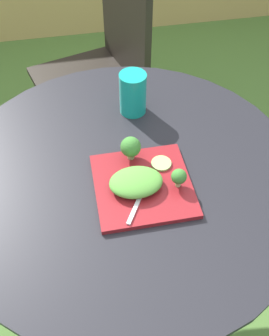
{
  "coord_description": "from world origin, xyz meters",
  "views": [
    {
      "loc": [
        -0.11,
        -0.68,
        1.53
      ],
      "look_at": [
        0.02,
        -0.03,
        0.79
      ],
      "focal_mm": 42.1,
      "sensor_mm": 36.0,
      "label": 1
    }
  ],
  "objects_px": {
    "drinking_glass": "(133,95)",
    "fork": "(139,195)",
    "patio_chair": "(104,61)",
    "salad_plate": "(143,185)"
  },
  "relations": [
    {
      "from": "salad_plate",
      "to": "drinking_glass",
      "type": "height_order",
      "value": "drinking_glass"
    },
    {
      "from": "patio_chair",
      "to": "drinking_glass",
      "type": "relative_size",
      "value": 6.92
    },
    {
      "from": "fork",
      "to": "salad_plate",
      "type": "bearing_deg",
      "value": 65.56
    },
    {
      "from": "fork",
      "to": "patio_chair",
      "type": "bearing_deg",
      "value": 88.3
    },
    {
      "from": "drinking_glass",
      "to": "fork",
      "type": "distance_m",
      "value": 0.34
    },
    {
      "from": "patio_chair",
      "to": "fork",
      "type": "relative_size",
      "value": 6.36
    },
    {
      "from": "salad_plate",
      "to": "fork",
      "type": "relative_size",
      "value": 1.73
    },
    {
      "from": "patio_chair",
      "to": "drinking_glass",
      "type": "bearing_deg",
      "value": -88.34
    },
    {
      "from": "salad_plate",
      "to": "drinking_glass",
      "type": "distance_m",
      "value": 0.31
    },
    {
      "from": "patio_chair",
      "to": "drinking_glass",
      "type": "height_order",
      "value": "patio_chair"
    }
  ]
}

